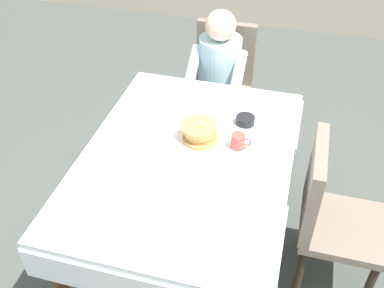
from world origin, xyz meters
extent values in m
plane|color=#474C47|center=(0.00, 0.00, 0.00)|extent=(14.00, 14.00, 0.00)
cube|color=silver|center=(0.00, 0.00, 0.72)|extent=(1.10, 1.50, 0.04)
cube|color=silver|center=(0.00, 0.76, 0.61)|extent=(1.10, 0.01, 0.18)
cube|color=silver|center=(-0.56, 0.00, 0.61)|extent=(0.01, 1.50, 0.18)
cube|color=silver|center=(0.56, 0.00, 0.61)|extent=(0.01, 1.50, 0.18)
cylinder|color=brown|center=(-0.47, -0.67, 0.35)|extent=(0.07, 0.07, 0.70)
cylinder|color=brown|center=(-0.47, 0.67, 0.35)|extent=(0.07, 0.07, 0.70)
cylinder|color=brown|center=(0.47, 0.67, 0.35)|extent=(0.07, 0.07, 0.70)
cube|color=#7A6B5B|center=(-0.05, 1.07, 0.42)|extent=(0.44, 0.44, 0.05)
cube|color=#7A6B5B|center=(-0.05, 1.27, 0.69)|extent=(0.44, 0.06, 0.48)
cylinder|color=#2D2319|center=(0.13, 0.89, 0.20)|extent=(0.04, 0.04, 0.40)
cylinder|color=#2D2319|center=(-0.23, 0.89, 0.20)|extent=(0.04, 0.04, 0.40)
cylinder|color=#2D2319|center=(0.13, 1.25, 0.20)|extent=(0.04, 0.04, 0.40)
cylinder|color=#2D2319|center=(-0.23, 1.25, 0.20)|extent=(0.04, 0.04, 0.40)
cylinder|color=silver|center=(-0.05, 1.05, 0.68)|extent=(0.30, 0.30, 0.46)
sphere|color=beige|center=(-0.05, 1.03, 1.02)|extent=(0.21, 0.21, 0.21)
cylinder|color=silver|center=(0.11, 0.91, 0.75)|extent=(0.08, 0.29, 0.23)
cylinder|color=silver|center=(-0.21, 0.91, 0.75)|extent=(0.08, 0.29, 0.23)
cylinder|color=#383D51|center=(0.03, 0.87, 0.23)|extent=(0.10, 0.10, 0.45)
cylinder|color=#383D51|center=(-0.13, 0.87, 0.23)|extent=(0.10, 0.10, 0.45)
cube|color=#7A6B5B|center=(0.87, 0.00, 0.42)|extent=(0.44, 0.44, 0.05)
cube|color=#7A6B5B|center=(0.67, 0.00, 0.69)|extent=(0.06, 0.44, 0.48)
cylinder|color=#2D2319|center=(1.05, 0.18, 0.20)|extent=(0.04, 0.04, 0.40)
cylinder|color=#2D2319|center=(1.05, -0.18, 0.20)|extent=(0.04, 0.04, 0.40)
cylinder|color=#2D2319|center=(0.69, 0.18, 0.20)|extent=(0.04, 0.04, 0.40)
cylinder|color=#2D2319|center=(0.69, -0.18, 0.20)|extent=(0.04, 0.04, 0.40)
cylinder|color=white|center=(0.04, 0.14, 0.75)|extent=(0.28, 0.28, 0.02)
cylinder|color=tan|center=(0.04, 0.13, 0.77)|extent=(0.20, 0.20, 0.02)
cylinder|color=tan|center=(0.04, 0.14, 0.78)|extent=(0.17, 0.17, 0.02)
cylinder|color=tan|center=(0.04, 0.14, 0.80)|extent=(0.18, 0.18, 0.02)
cylinder|color=tan|center=(0.04, 0.13, 0.82)|extent=(0.17, 0.17, 0.02)
cylinder|color=tan|center=(0.03, 0.14, 0.84)|extent=(0.20, 0.20, 0.02)
cube|color=#F4E072|center=(0.04, 0.14, 0.85)|extent=(0.03, 0.03, 0.01)
cylinder|color=#B24C42|center=(0.25, 0.14, 0.78)|extent=(0.08, 0.08, 0.08)
torus|color=#B24C42|center=(0.30, 0.14, 0.79)|extent=(0.05, 0.01, 0.05)
cylinder|color=black|center=(0.25, 0.36, 0.76)|extent=(0.11, 0.11, 0.04)
cube|color=silver|center=(-0.15, 0.12, 0.74)|extent=(0.03, 0.18, 0.00)
cube|color=silver|center=(0.23, 0.12, 0.74)|extent=(0.02, 0.20, 0.00)
cube|color=silver|center=(0.09, -0.21, 0.74)|extent=(0.15, 0.02, 0.00)
cube|color=white|center=(-0.30, 0.01, 0.74)|extent=(0.18, 0.13, 0.01)
camera|label=1|loc=(0.50, -1.73, 2.30)|focal=41.99mm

